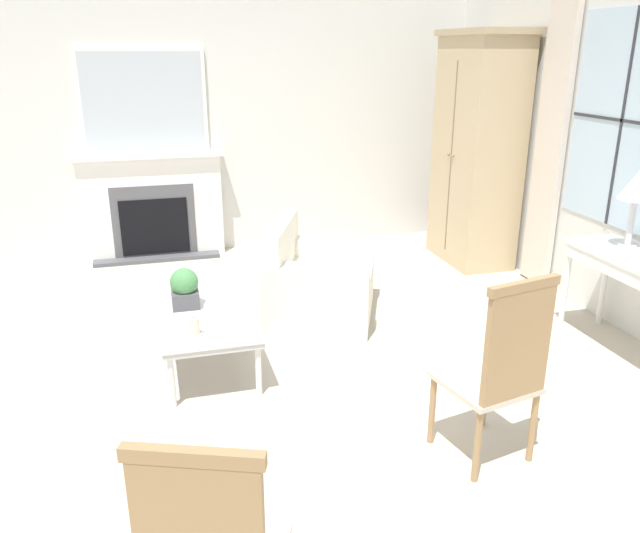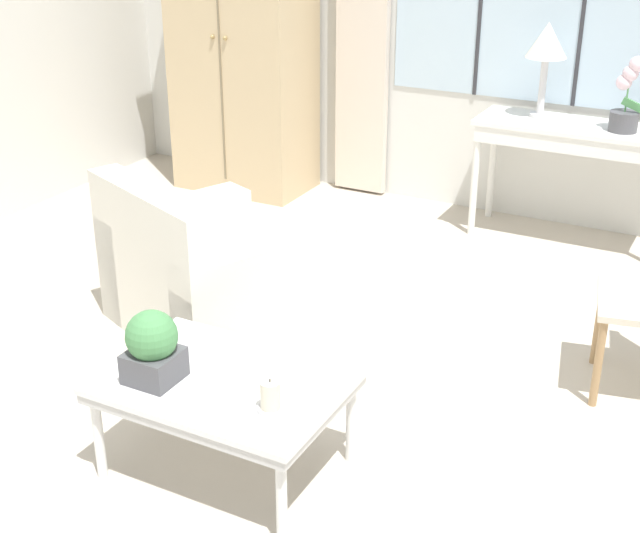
{
  "view_description": "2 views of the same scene",
  "coord_description": "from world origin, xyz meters",
  "px_view_note": "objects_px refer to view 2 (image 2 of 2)",
  "views": [
    {
      "loc": [
        3.76,
        -0.53,
        2.12
      ],
      "look_at": [
        0.09,
        0.48,
        0.79
      ],
      "focal_mm": 35.0,
      "sensor_mm": 36.0,
      "label": 1
    },
    {
      "loc": [
        1.49,
        -2.61,
        2.17
      ],
      "look_at": [
        -0.15,
        0.49,
        0.58
      ],
      "focal_mm": 50.0,
      "sensor_mm": 36.0,
      "label": 2
    }
  ],
  "objects_px": {
    "armoire": "(242,26)",
    "pillar_candle": "(270,397)",
    "coffee_table": "(224,388)",
    "potted_plant_small": "(153,347)",
    "potted_orchid": "(627,102)",
    "armchair_upholstered": "(210,277)",
    "table_lamp": "(547,44)",
    "console_table": "(579,139)"
  },
  "relations": [
    {
      "from": "armoire",
      "to": "potted_plant_small",
      "type": "distance_m",
      "value": 3.45
    },
    {
      "from": "armchair_upholstered",
      "to": "armoire",
      "type": "bearing_deg",
      "value": 117.35
    },
    {
      "from": "potted_plant_small",
      "to": "armoire",
      "type": "bearing_deg",
      "value": 116.48
    },
    {
      "from": "potted_plant_small",
      "to": "console_table",
      "type": "bearing_deg",
      "value": 74.87
    },
    {
      "from": "console_table",
      "to": "coffee_table",
      "type": "height_order",
      "value": "console_table"
    },
    {
      "from": "table_lamp",
      "to": "potted_orchid",
      "type": "xyz_separation_m",
      "value": [
        0.51,
        -0.09,
        -0.27
      ]
    },
    {
      "from": "armchair_upholstered",
      "to": "pillar_candle",
      "type": "xyz_separation_m",
      "value": [
        1.0,
        -1.07,
        0.19
      ]
    },
    {
      "from": "potted_orchid",
      "to": "coffee_table",
      "type": "bearing_deg",
      "value": -106.39
    },
    {
      "from": "table_lamp",
      "to": "coffee_table",
      "type": "xyz_separation_m",
      "value": [
        -0.35,
        -3.02,
        -0.83
      ]
    },
    {
      "from": "potted_plant_small",
      "to": "pillar_candle",
      "type": "bearing_deg",
      "value": 2.59
    },
    {
      "from": "coffee_table",
      "to": "potted_orchid",
      "type": "bearing_deg",
      "value": 73.61
    },
    {
      "from": "armchair_upholstered",
      "to": "potted_orchid",
      "type": "bearing_deg",
      "value": 50.99
    },
    {
      "from": "console_table",
      "to": "coffee_table",
      "type": "distance_m",
      "value": 3.04
    },
    {
      "from": "potted_plant_small",
      "to": "table_lamp",
      "type": "bearing_deg",
      "value": 79.69
    },
    {
      "from": "console_table",
      "to": "potted_orchid",
      "type": "relative_size",
      "value": 2.8
    },
    {
      "from": "potted_orchid",
      "to": "console_table",
      "type": "bearing_deg",
      "value": 172.53
    },
    {
      "from": "potted_orchid",
      "to": "armchair_upholstered",
      "type": "distance_m",
      "value": 2.61
    },
    {
      "from": "coffee_table",
      "to": "potted_plant_small",
      "type": "bearing_deg",
      "value": -150.58
    },
    {
      "from": "armchair_upholstered",
      "to": "potted_plant_small",
      "type": "height_order",
      "value": "armchair_upholstered"
    },
    {
      "from": "console_table",
      "to": "armchair_upholstered",
      "type": "height_order",
      "value": "armchair_upholstered"
    },
    {
      "from": "armchair_upholstered",
      "to": "table_lamp",
      "type": "bearing_deg",
      "value": 62.3
    },
    {
      "from": "coffee_table",
      "to": "potted_plant_small",
      "type": "distance_m",
      "value": 0.32
    },
    {
      "from": "table_lamp",
      "to": "armchair_upholstered",
      "type": "height_order",
      "value": "table_lamp"
    },
    {
      "from": "armoire",
      "to": "console_table",
      "type": "relative_size",
      "value": 1.88
    },
    {
      "from": "armoire",
      "to": "potted_plant_small",
      "type": "relative_size",
      "value": 8.18
    },
    {
      "from": "table_lamp",
      "to": "pillar_candle",
      "type": "relative_size",
      "value": 4.46
    },
    {
      "from": "armchair_upholstered",
      "to": "pillar_candle",
      "type": "distance_m",
      "value": 1.47
    },
    {
      "from": "armoire",
      "to": "pillar_candle",
      "type": "xyz_separation_m",
      "value": [
        2.0,
        -3.02,
        -0.7
      ]
    },
    {
      "from": "armoire",
      "to": "table_lamp",
      "type": "bearing_deg",
      "value": 2.88
    },
    {
      "from": "potted_orchid",
      "to": "armoire",
      "type": "bearing_deg",
      "value": -179.63
    },
    {
      "from": "coffee_table",
      "to": "table_lamp",
      "type": "bearing_deg",
      "value": 83.42
    },
    {
      "from": "pillar_candle",
      "to": "armoire",
      "type": "bearing_deg",
      "value": 123.59
    },
    {
      "from": "armoire",
      "to": "table_lamp",
      "type": "xyz_separation_m",
      "value": [
        2.08,
        0.1,
        0.04
      ]
    },
    {
      "from": "table_lamp",
      "to": "potted_plant_small",
      "type": "bearing_deg",
      "value": -100.31
    },
    {
      "from": "console_table",
      "to": "table_lamp",
      "type": "relative_size",
      "value": 2.13
    },
    {
      "from": "armoire",
      "to": "potted_orchid",
      "type": "bearing_deg",
      "value": 0.37
    },
    {
      "from": "coffee_table",
      "to": "armchair_upholstered",
      "type": "bearing_deg",
      "value": 127.11
    },
    {
      "from": "armoire",
      "to": "console_table",
      "type": "bearing_deg",
      "value": 1.21
    },
    {
      "from": "potted_orchid",
      "to": "armchair_upholstered",
      "type": "relative_size",
      "value": 0.37
    },
    {
      "from": "console_table",
      "to": "potted_plant_small",
      "type": "relative_size",
      "value": 4.34
    },
    {
      "from": "armchair_upholstered",
      "to": "coffee_table",
      "type": "distance_m",
      "value": 1.21
    },
    {
      "from": "armoire",
      "to": "pillar_candle",
      "type": "relative_size",
      "value": 17.91
    }
  ]
}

